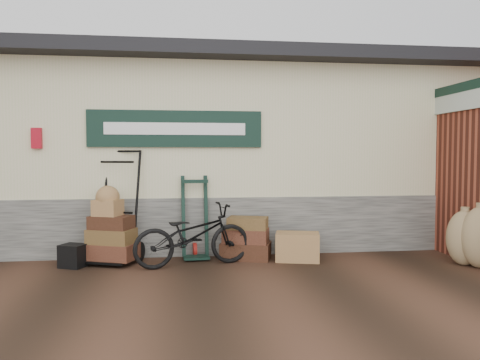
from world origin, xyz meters
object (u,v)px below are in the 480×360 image
(green_barrow, at_px, (195,217))
(porter_trolley, at_px, (118,205))
(bicycle, at_px, (193,232))
(wicker_hamper, at_px, (297,247))
(black_trunk, at_px, (73,256))
(suitcase_stack, at_px, (246,238))

(green_barrow, bearing_deg, porter_trolley, 179.05)
(bicycle, bearing_deg, green_barrow, -19.54)
(porter_trolley, relative_size, wicker_hamper, 2.64)
(porter_trolley, relative_size, black_trunk, 5.21)
(black_trunk, bearing_deg, bicycle, -4.84)
(suitcase_stack, bearing_deg, black_trunk, -174.86)
(bicycle, bearing_deg, suitcase_stack, -79.59)
(wicker_hamper, height_order, black_trunk, wicker_hamper)
(wicker_hamper, xyz_separation_m, black_trunk, (-3.19, -0.01, -0.05))
(porter_trolley, xyz_separation_m, wicker_hamper, (2.61, -0.27, -0.63))
(porter_trolley, xyz_separation_m, black_trunk, (-0.58, -0.28, -0.67))
(wicker_hamper, relative_size, bicycle, 0.38)
(porter_trolley, bearing_deg, black_trunk, -132.49)
(wicker_hamper, height_order, bicycle, bicycle)
(wicker_hamper, bearing_deg, porter_trolley, 174.12)
(suitcase_stack, height_order, wicker_hamper, suitcase_stack)
(suitcase_stack, bearing_deg, green_barrow, 170.11)
(porter_trolley, distance_m, bicycle, 1.20)
(suitcase_stack, height_order, bicycle, bicycle)
(green_barrow, relative_size, suitcase_stack, 1.72)
(green_barrow, relative_size, black_trunk, 3.88)
(porter_trolley, height_order, wicker_hamper, porter_trolley)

